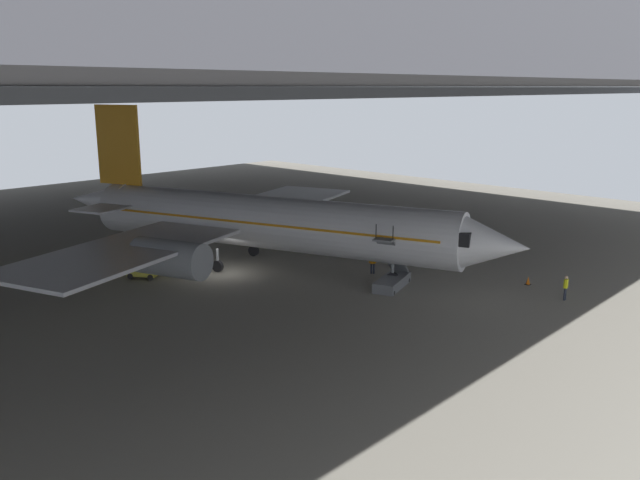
{
  "coord_description": "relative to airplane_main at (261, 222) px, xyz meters",
  "views": [
    {
      "loc": [
        -29.14,
        -37.73,
        13.79
      ],
      "look_at": [
        4.84,
        -5.51,
        2.69
      ],
      "focal_mm": 36.29,
      "sensor_mm": 36.0,
      "label": 1
    }
  ],
  "objects": [
    {
      "name": "airplane_main",
      "position": [
        0.0,
        0.0,
        0.0
      ],
      "size": [
        38.65,
        39.04,
        12.36
      ],
      "color": "white",
      "rests_on": "ground_plane"
    },
    {
      "name": "ground_plane",
      "position": [
        -3.27,
        0.66,
        -3.62
      ],
      "size": [
        110.0,
        110.0,
        0.0
      ],
      "primitive_type": "plane",
      "color": "gray"
    },
    {
      "name": "baggage_tug",
      "position": [
        -7.98,
        4.13,
        -3.09
      ],
      "size": [
        2.19,
        2.5,
        0.9
      ],
      "color": "yellow",
      "rests_on": "ground_plane"
    },
    {
      "name": "traffic_cone_orange",
      "position": [
        10.01,
        -17.4,
        -3.33
      ],
      "size": [
        0.36,
        0.36,
        0.6
      ],
      "color": "black",
      "rests_on": "ground_plane"
    },
    {
      "name": "crew_worker_by_stairs",
      "position": [
        4.53,
        -7.53,
        -2.73
      ],
      "size": [
        0.41,
        0.42,
        1.57
      ],
      "color": "#232838",
      "rests_on": "ground_plane"
    },
    {
      "name": "boarding_stairs",
      "position": [
        2.76,
        -10.71,
        -2.87
      ],
      "size": [
        4.6,
        2.68,
        4.85
      ],
      "color": "slate",
      "rests_on": "ground_plane"
    },
    {
      "name": "hangar_structure",
      "position": [
        -3.32,
        14.43,
        10.81
      ],
      "size": [
        121.0,
        99.0,
        15.05
      ],
      "color": "#4C4F54",
      "rests_on": "ground_plane"
    },
    {
      "name": "crew_worker_near_nose",
      "position": [
        8.45,
        -20.74,
        -2.66
      ],
      "size": [
        0.55,
        0.27,
        1.67
      ],
      "color": "#232838",
      "rests_on": "ground_plane"
    }
  ]
}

